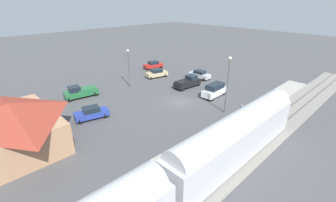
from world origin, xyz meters
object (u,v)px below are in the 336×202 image
object	(u,v)px
suv_white	(214,90)
light_pole_lot_center	(129,64)
station_building	(14,125)
sedan_silver	(200,74)
pedestrian_on_platform	(251,109)
light_pole_near_platform	(228,79)
pedestrian_waiting_far	(242,110)
sedan_tan	(157,73)
sedan_red	(153,65)
pickup_green	(80,92)
passenger_train	(165,185)
sedan_blue	(91,113)
pickup_black	(188,82)

from	to	relation	value
suv_white	light_pole_lot_center	xyz separation A→B (m)	(13.75, 7.55, 3.34)
station_building	sedan_silver	xyz separation A→B (m)	(1.40, -33.75, -1.89)
pedestrian_on_platform	light_pole_near_platform	distance (m)	5.31
pedestrian_on_platform	station_building	bearing A→B (deg)	60.12
pedestrian_waiting_far	sedan_silver	bearing A→B (deg)	-32.59
sedan_tan	sedan_red	bearing A→B (deg)	-34.97
pickup_green	light_pole_near_platform	bearing A→B (deg)	-148.10
pickup_green	light_pole_lot_center	bearing A→B (deg)	-99.72
passenger_train	sedan_red	world-z (taller)	passenger_train
sedan_tan	light_pole_near_platform	distance (m)	20.35
station_building	sedan_tan	xyz separation A→B (m)	(8.28, -27.98, -1.89)
pedestrian_waiting_far	light_pole_lot_center	xyz separation A→B (m)	(21.06, 3.67, 3.21)
station_building	sedan_blue	bearing A→B (deg)	-86.87
pedestrian_on_platform	sedan_blue	bearing A→B (deg)	47.21
sedan_silver	sedan_blue	distance (m)	24.70
pedestrian_on_platform	sedan_blue	size ratio (longest dim) A/B	0.36
pickup_green	passenger_train	bearing A→B (deg)	167.57
suv_white	sedan_blue	xyz separation A→B (m)	(6.95, 18.87, -0.27)
sedan_blue	sedan_silver	bearing A→B (deg)	-87.89
pedestrian_on_platform	pedestrian_waiting_far	distance (m)	1.49
pickup_green	suv_white	bearing A→B (deg)	-132.81
station_building	light_pole_near_platform	xyz separation A→B (m)	(-11.20, -23.91, 2.39)
pickup_green	sedan_red	size ratio (longest dim) A/B	1.18
pedestrian_on_platform	pedestrian_waiting_far	size ratio (longest dim) A/B	1.00
pickup_green	pickup_black	bearing A→B (deg)	-118.99
sedan_blue	light_pole_near_platform	distance (m)	19.37
suv_white	pickup_green	xyz separation A→B (m)	(15.29, 16.50, -0.12)
station_building	light_pole_lot_center	bearing A→B (deg)	-70.30
sedan_blue	light_pole_near_platform	bearing A→B (deg)	-128.25
passenger_train	sedan_silver	xyz separation A→B (m)	(19.40, -28.23, -1.98)
pedestrian_waiting_far	sedan_silver	distance (m)	17.99
pedestrian_waiting_far	sedan_blue	xyz separation A→B (m)	(14.25, 14.99, -0.40)
station_building	pickup_green	bearing A→B (deg)	-52.32
sedan_tan	light_pole_near_platform	world-z (taller)	light_pole_near_platform
sedan_tan	light_pole_lot_center	xyz separation A→B (m)	(-0.97, 7.58, 3.61)
station_building	sedan_red	size ratio (longest dim) A/B	2.54
sedan_tan	pickup_green	bearing A→B (deg)	88.06
station_building	light_pole_near_platform	world-z (taller)	light_pole_near_platform
pickup_black	pickup_green	world-z (taller)	same
pedestrian_waiting_far	sedan_blue	size ratio (longest dim) A/B	0.36
pedestrian_waiting_far	passenger_train	bearing A→B (deg)	102.90
sedan_tan	pickup_black	distance (m)	8.65
suv_white	sedan_blue	bearing A→B (deg)	69.79
sedan_tan	light_pole_near_platform	bearing A→B (deg)	168.21
suv_white	pickup_green	distance (m)	22.49
light_pole_lot_center	station_building	bearing A→B (deg)	109.70
suv_white	sedan_red	size ratio (longest dim) A/B	1.05
suv_white	sedan_red	distance (m)	20.72
passenger_train	light_pole_lot_center	size ratio (longest dim) A/B	5.53
suv_white	sedan_tan	size ratio (longest dim) A/B	1.04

